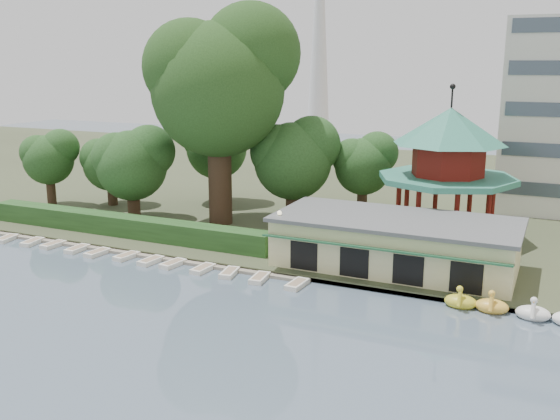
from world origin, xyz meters
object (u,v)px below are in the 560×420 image
Objects in this scene: pavilion at (448,160)px; dock at (128,251)px; big_tree at (220,78)px; boathouse at (395,242)px.

dock is at bearing -148.34° from pavilion.
pavilion is 22.30m from big_tree.
boathouse is (22.00, 4.77, 2.25)m from dock.
big_tree is (-20.83, -3.79, 7.00)m from pavilion.
big_tree is (-18.83, 6.23, 12.11)m from boathouse.
big_tree reaches higher than boathouse.
boathouse is 11.43m from pavilion.
big_tree is at bearing 73.92° from dock.
dock is 22.62m from boathouse.
pavilion reaches higher than boathouse.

